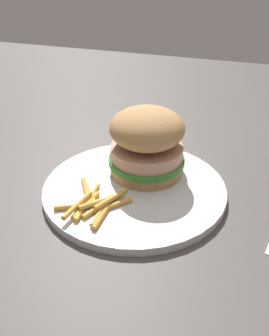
% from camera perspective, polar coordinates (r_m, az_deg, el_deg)
% --- Properties ---
extents(ground_plane, '(1.60, 1.60, 0.00)m').
position_cam_1_polar(ground_plane, '(0.54, -2.25, -4.53)').
color(ground_plane, '#47423F').
extents(plate, '(0.27, 0.27, 0.01)m').
position_cam_1_polar(plate, '(0.55, -0.00, -3.19)').
color(plate, silver).
rests_on(plate, ground_plane).
extents(sandwich, '(0.12, 0.12, 0.10)m').
position_cam_1_polar(sandwich, '(0.56, 1.92, 4.04)').
color(sandwich, tan).
rests_on(sandwich, plate).
extents(fries_pile, '(0.10, 0.10, 0.01)m').
position_cam_1_polar(fries_pile, '(0.51, -6.25, -5.40)').
color(fries_pile, gold).
rests_on(fries_pile, plate).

